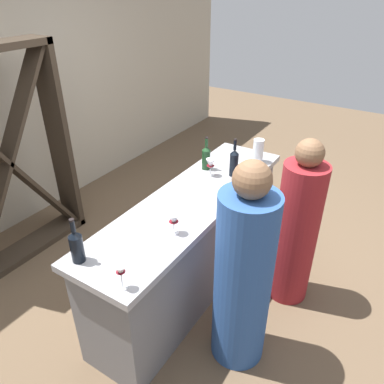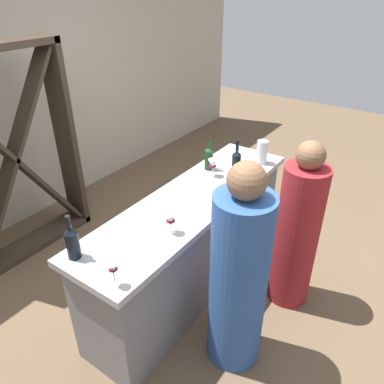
{
  "view_description": "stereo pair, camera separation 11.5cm",
  "coord_description": "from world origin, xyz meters",
  "px_view_note": "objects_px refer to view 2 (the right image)",
  "views": [
    {
      "loc": [
        -2.07,
        -1.31,
        2.39
      ],
      "look_at": [
        0.0,
        0.0,
        0.96
      ],
      "focal_mm": 34.73,
      "sensor_mm": 36.0,
      "label": 1
    },
    {
      "loc": [
        -2.0,
        -1.4,
        2.39
      ],
      "look_at": [
        0.0,
        0.0,
        0.96
      ],
      "focal_mm": 34.73,
      "sensor_mm": 36.0,
      "label": 2
    }
  ],
  "objects_px": {
    "wine_bottle_second_left_olive_green": "(209,157)",
    "wine_glass_near_center": "(171,220)",
    "wine_bottle_center_near_black": "(236,163)",
    "person_center_guest": "(297,233)",
    "wine_bottle_leftmost_near_black": "(72,242)",
    "wine_glass_near_left": "(113,270)",
    "water_pitcher": "(262,152)",
    "person_left_guest": "(239,279)",
    "wine_glass_near_right": "(213,165)",
    "wine_rack": "(12,158)"
  },
  "relations": [
    {
      "from": "wine_glass_near_center",
      "to": "wine_glass_near_left",
      "type": "bearing_deg",
      "value": -175.36
    },
    {
      "from": "wine_bottle_second_left_olive_green",
      "to": "wine_glass_near_right",
      "type": "relative_size",
      "value": 1.97
    },
    {
      "from": "wine_glass_near_left",
      "to": "person_center_guest",
      "type": "relative_size",
      "value": 0.11
    },
    {
      "from": "wine_rack",
      "to": "wine_bottle_second_left_olive_green",
      "type": "relative_size",
      "value": 6.51
    },
    {
      "from": "wine_bottle_center_near_black",
      "to": "water_pitcher",
      "type": "bearing_deg",
      "value": -9.57
    },
    {
      "from": "water_pitcher",
      "to": "person_left_guest",
      "type": "xyz_separation_m",
      "value": [
        -1.24,
        -0.47,
        -0.31
      ]
    },
    {
      "from": "water_pitcher",
      "to": "wine_glass_near_center",
      "type": "bearing_deg",
      "value": 179.0
    },
    {
      "from": "wine_rack",
      "to": "wine_glass_near_left",
      "type": "height_order",
      "value": "wine_rack"
    },
    {
      "from": "wine_bottle_leftmost_near_black",
      "to": "wine_glass_near_center",
      "type": "height_order",
      "value": "wine_bottle_leftmost_near_black"
    },
    {
      "from": "wine_glass_near_left",
      "to": "wine_bottle_center_near_black",
      "type": "bearing_deg",
      "value": 3.2
    },
    {
      "from": "wine_rack",
      "to": "wine_glass_near_right",
      "type": "height_order",
      "value": "wine_rack"
    },
    {
      "from": "wine_bottle_second_left_olive_green",
      "to": "person_center_guest",
      "type": "distance_m",
      "value": 0.97
    },
    {
      "from": "wine_glass_near_center",
      "to": "water_pitcher",
      "type": "relative_size",
      "value": 0.68
    },
    {
      "from": "wine_glass_near_right",
      "to": "person_left_guest",
      "type": "bearing_deg",
      "value": -138.08
    },
    {
      "from": "wine_bottle_second_left_olive_green",
      "to": "wine_bottle_center_near_black",
      "type": "relative_size",
      "value": 0.9
    },
    {
      "from": "wine_bottle_second_left_olive_green",
      "to": "wine_glass_near_left",
      "type": "distance_m",
      "value": 1.53
    },
    {
      "from": "wine_bottle_leftmost_near_black",
      "to": "person_left_guest",
      "type": "bearing_deg",
      "value": -53.54
    },
    {
      "from": "person_center_guest",
      "to": "wine_bottle_second_left_olive_green",
      "type": "bearing_deg",
      "value": -28.46
    },
    {
      "from": "wine_glass_near_left",
      "to": "wine_glass_near_right",
      "type": "xyz_separation_m",
      "value": [
        1.4,
        0.25,
        -0.01
      ]
    },
    {
      "from": "wine_rack",
      "to": "wine_glass_near_right",
      "type": "distance_m",
      "value": 1.8
    },
    {
      "from": "wine_glass_near_center",
      "to": "water_pitcher",
      "type": "height_order",
      "value": "water_pitcher"
    },
    {
      "from": "person_left_guest",
      "to": "person_center_guest",
      "type": "xyz_separation_m",
      "value": [
        0.75,
        -0.11,
        -0.05
      ]
    },
    {
      "from": "person_center_guest",
      "to": "wine_glass_near_right",
      "type": "bearing_deg",
      "value": -23.08
    },
    {
      "from": "wine_rack",
      "to": "wine_glass_near_left",
      "type": "bearing_deg",
      "value": -106.73
    },
    {
      "from": "wine_rack",
      "to": "person_left_guest",
      "type": "relative_size",
      "value": 1.26
    },
    {
      "from": "person_center_guest",
      "to": "person_left_guest",
      "type": "bearing_deg",
      "value": 60.53
    },
    {
      "from": "wine_bottle_center_near_black",
      "to": "wine_glass_near_right",
      "type": "bearing_deg",
      "value": 121.65
    },
    {
      "from": "wine_rack",
      "to": "person_left_guest",
      "type": "distance_m",
      "value": 2.3
    },
    {
      "from": "wine_bottle_leftmost_near_black",
      "to": "wine_bottle_second_left_olive_green",
      "type": "distance_m",
      "value": 1.46
    },
    {
      "from": "wine_rack",
      "to": "person_left_guest",
      "type": "xyz_separation_m",
      "value": [
        0.08,
        -2.28,
        -0.27
      ]
    },
    {
      "from": "wine_glass_near_right",
      "to": "person_left_guest",
      "type": "xyz_separation_m",
      "value": [
        -0.77,
        -0.69,
        -0.3
      ]
    },
    {
      "from": "wine_rack",
      "to": "wine_glass_near_right",
      "type": "bearing_deg",
      "value": -61.71
    },
    {
      "from": "water_pitcher",
      "to": "person_left_guest",
      "type": "distance_m",
      "value": 1.36
    },
    {
      "from": "wine_glass_near_left",
      "to": "water_pitcher",
      "type": "bearing_deg",
      "value": 0.69
    },
    {
      "from": "wine_bottle_leftmost_near_black",
      "to": "wine_glass_near_left",
      "type": "distance_m",
      "value": 0.37
    },
    {
      "from": "wine_rack",
      "to": "person_left_guest",
      "type": "bearing_deg",
      "value": -88.02
    },
    {
      "from": "wine_bottle_second_left_olive_green",
      "to": "wine_glass_near_center",
      "type": "height_order",
      "value": "wine_bottle_second_left_olive_green"
    },
    {
      "from": "wine_bottle_center_near_black",
      "to": "person_center_guest",
      "type": "xyz_separation_m",
      "value": [
        -0.13,
        -0.64,
        -0.38
      ]
    },
    {
      "from": "wine_bottle_center_near_black",
      "to": "wine_glass_near_center",
      "type": "distance_m",
      "value": 0.95
    },
    {
      "from": "wine_bottle_second_left_olive_green",
      "to": "wine_glass_near_left",
      "type": "height_order",
      "value": "wine_bottle_second_left_olive_green"
    },
    {
      "from": "person_center_guest",
      "to": "water_pitcher",
      "type": "bearing_deg",
      "value": -61.98
    },
    {
      "from": "wine_bottle_leftmost_near_black",
      "to": "water_pitcher",
      "type": "relative_size",
      "value": 1.4
    },
    {
      "from": "wine_bottle_leftmost_near_black",
      "to": "water_pitcher",
      "type": "height_order",
      "value": "wine_bottle_leftmost_near_black"
    },
    {
      "from": "person_left_guest",
      "to": "person_center_guest",
      "type": "height_order",
      "value": "person_left_guest"
    },
    {
      "from": "wine_bottle_second_left_olive_green",
      "to": "wine_bottle_center_near_black",
      "type": "bearing_deg",
      "value": -86.7
    },
    {
      "from": "wine_bottle_leftmost_near_black",
      "to": "wine_bottle_center_near_black",
      "type": "relative_size",
      "value": 0.9
    },
    {
      "from": "wine_bottle_center_near_black",
      "to": "person_center_guest",
      "type": "distance_m",
      "value": 0.75
    },
    {
      "from": "wine_bottle_leftmost_near_black",
      "to": "wine_glass_near_right",
      "type": "relative_size",
      "value": 1.98
    },
    {
      "from": "wine_bottle_center_near_black",
      "to": "wine_bottle_leftmost_near_black",
      "type": "bearing_deg",
      "value": 169.08
    },
    {
      "from": "wine_rack",
      "to": "wine_bottle_center_near_black",
      "type": "xyz_separation_m",
      "value": [
        0.96,
        -1.75,
        0.06
      ]
    }
  ]
}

